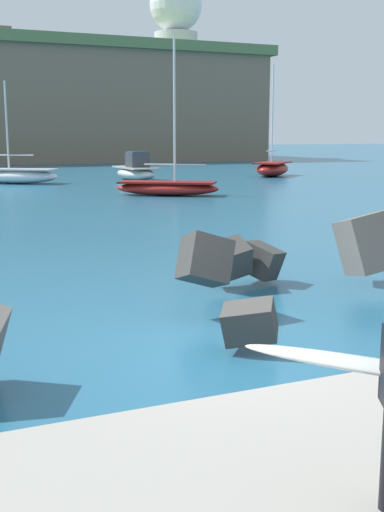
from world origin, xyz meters
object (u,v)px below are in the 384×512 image
at_px(boat_near_centre, 136,171).
at_px(boat_near_right, 167,187).
at_px(boat_mid_centre, 272,168).
at_px(radar_dome, 176,14).
at_px(boat_near_left, 15,175).

distance_m(boat_near_centre, boat_near_right, 12.35).
bearing_deg(boat_near_right, boat_mid_centre, 42.35).
distance_m(boat_near_centre, boat_mid_centre, 11.29).
xyz_separation_m(boat_near_right, radar_dome, (22.10, 54.75, 19.24)).
bearing_deg(boat_near_centre, radar_dome, 64.95).
bearing_deg(boat_mid_centre, boat_near_centre, -179.33).
bearing_deg(boat_near_right, radar_dome, 68.02).
distance_m(boat_near_left, boat_mid_centre, 19.74).
xyz_separation_m(boat_near_left, boat_near_centre, (8.45, 0.18, 0.11)).
relative_size(boat_near_centre, boat_mid_centre, 0.62).
bearing_deg(boat_near_left, boat_near_right, -62.43).
relative_size(boat_near_centre, radar_dome, 0.50).
relative_size(boat_near_left, radar_dome, 0.64).
bearing_deg(radar_dome, boat_near_right, -111.98).
xyz_separation_m(boat_near_right, boat_mid_centre, (13.48, 12.29, 0.16)).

